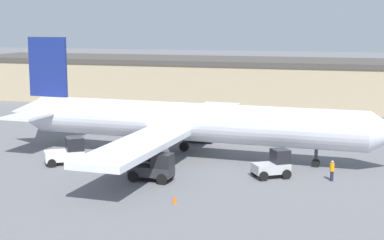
{
  "coord_description": "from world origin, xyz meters",
  "views": [
    {
      "loc": [
        14.61,
        -49.83,
        12.12
      ],
      "look_at": [
        0.0,
        0.0,
        3.44
      ],
      "focal_mm": 55.0,
      "sensor_mm": 36.0,
      "label": 1
    }
  ],
  "objects_px": {
    "belt_loader_truck": "(154,168)",
    "pushback_tug": "(68,152)",
    "airplane": "(182,123)",
    "ground_crew_worker": "(332,170)",
    "safety_cone_near": "(175,199)",
    "baggage_tug": "(274,165)"
  },
  "relations": [
    {
      "from": "belt_loader_truck",
      "to": "pushback_tug",
      "type": "height_order",
      "value": "pushback_tug"
    },
    {
      "from": "airplane",
      "to": "ground_crew_worker",
      "type": "bearing_deg",
      "value": -16.47
    },
    {
      "from": "belt_loader_truck",
      "to": "airplane",
      "type": "bearing_deg",
      "value": 96.4
    },
    {
      "from": "pushback_tug",
      "to": "safety_cone_near",
      "type": "distance_m",
      "value": 14.82
    },
    {
      "from": "belt_loader_truck",
      "to": "safety_cone_near",
      "type": "distance_m",
      "value": 5.9
    },
    {
      "from": "ground_crew_worker",
      "to": "belt_loader_truck",
      "type": "height_order",
      "value": "belt_loader_truck"
    },
    {
      "from": "ground_crew_worker",
      "to": "baggage_tug",
      "type": "height_order",
      "value": "baggage_tug"
    },
    {
      "from": "belt_loader_truck",
      "to": "safety_cone_near",
      "type": "xyz_separation_m",
      "value": [
        3.23,
        -4.87,
        -0.79
      ]
    },
    {
      "from": "airplane",
      "to": "safety_cone_near",
      "type": "relative_size",
      "value": 67.9
    },
    {
      "from": "ground_crew_worker",
      "to": "safety_cone_near",
      "type": "relative_size",
      "value": 2.92
    },
    {
      "from": "ground_crew_worker",
      "to": "baggage_tug",
      "type": "bearing_deg",
      "value": -119.0
    },
    {
      "from": "pushback_tug",
      "to": "safety_cone_near",
      "type": "height_order",
      "value": "pushback_tug"
    },
    {
      "from": "baggage_tug",
      "to": "pushback_tug",
      "type": "height_order",
      "value": "pushback_tug"
    },
    {
      "from": "baggage_tug",
      "to": "pushback_tug",
      "type": "xyz_separation_m",
      "value": [
        -17.79,
        -0.51,
        0.04
      ]
    },
    {
      "from": "baggage_tug",
      "to": "safety_cone_near",
      "type": "relative_size",
      "value": 5.96
    },
    {
      "from": "belt_loader_truck",
      "to": "pushback_tug",
      "type": "bearing_deg",
      "value": 163.86
    },
    {
      "from": "belt_loader_truck",
      "to": "ground_crew_worker",
      "type": "bearing_deg",
      "value": 20.21
    },
    {
      "from": "airplane",
      "to": "pushback_tug",
      "type": "relative_size",
      "value": 9.89
    },
    {
      "from": "baggage_tug",
      "to": "airplane",
      "type": "bearing_deg",
      "value": 119.02
    },
    {
      "from": "airplane",
      "to": "ground_crew_worker",
      "type": "xyz_separation_m",
      "value": [
        13.56,
        -4.62,
        -2.3
      ]
    },
    {
      "from": "airplane",
      "to": "belt_loader_truck",
      "type": "relative_size",
      "value": 10.67
    },
    {
      "from": "airplane",
      "to": "ground_crew_worker",
      "type": "height_order",
      "value": "airplane"
    }
  ]
}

